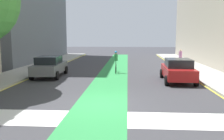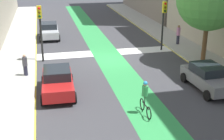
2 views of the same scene
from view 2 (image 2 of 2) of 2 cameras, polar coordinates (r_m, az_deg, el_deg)
name	(u,v)px [view 2 (image 2 of 2)]	position (r m, az deg, el deg)	size (l,w,h in m)	color
ground_plane	(110,60)	(25.32, -0.31, 1.94)	(120.00, 120.00, 0.00)	#38383D
bike_lane_paint	(110,60)	(25.32, -0.30, 1.95)	(2.40, 60.00, 0.01)	#2D8C47
crosswalk_band	(105,53)	(27.18, -1.23, 3.23)	(12.00, 1.80, 0.01)	silver
sidewalk_left	(194,53)	(27.82, 14.97, 3.09)	(3.00, 60.00, 0.15)	#9E9E99
curb_stripe_left	(178,55)	(27.19, 12.14, 2.79)	(0.16, 60.00, 0.01)	yellow
sidewalk_right	(15,65)	(24.86, -17.44, 0.81)	(3.00, 60.00, 0.15)	#9E9E99
curb_stripe_right	(35,65)	(24.79, -13.98, 0.93)	(0.16, 60.00, 0.01)	yellow
traffic_signal_near_right	(40,23)	(24.65, -13.16, 8.43)	(0.35, 0.52, 4.47)	black
traffic_signal_near_left	(164,17)	(27.58, 9.55, 9.73)	(0.35, 0.52, 4.35)	black
car_silver_right_near	(49,31)	(32.65, -11.55, 7.17)	(2.07, 4.22, 1.57)	#B2B7BF
car_red_right_far	(58,81)	(19.10, -10.05, -2.05)	(2.14, 4.26, 1.57)	#A51919
car_grey_left_far	(208,77)	(20.35, 17.39, -1.28)	(2.15, 4.26, 1.57)	slate
cyclist_in_lane	(145,97)	(16.42, 6.18, -5.02)	(0.32, 1.73, 1.86)	black
pedestrian_sidewalk_left_a	(178,34)	(29.87, 12.17, 6.48)	(0.34, 0.34, 1.80)	#262638
pedestrian_sidewalk_right_b	(25,65)	(22.13, -15.81, 0.93)	(0.34, 0.34, 1.52)	#262638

